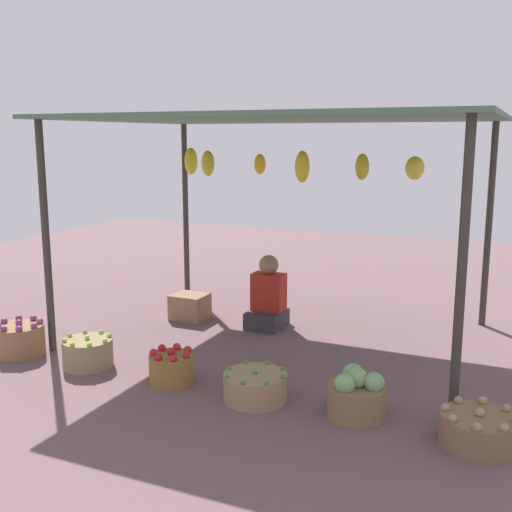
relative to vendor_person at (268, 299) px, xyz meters
name	(u,v)px	position (x,y,z in m)	size (l,w,h in m)	color
ground_plane	(281,336)	(0.26, -0.27, -0.30)	(14.00, 14.00, 0.00)	#6A4F53
market_stall_structure	(282,130)	(0.26, -0.26, 1.78)	(4.00, 2.84, 2.21)	#38332D
vendor_person	(268,299)	(0.00, 0.00, 0.00)	(0.36, 0.44, 0.78)	#363039
basket_purple_onions	(20,339)	(-1.77, -1.77, -0.15)	(0.45, 0.45, 0.34)	olive
basket_limes	(88,353)	(-0.99, -1.75, -0.17)	(0.44, 0.44, 0.29)	#8C7854
basket_red_apples	(172,368)	(-0.11, -1.77, -0.17)	(0.37, 0.37, 0.30)	olive
basket_green_chilies	(255,387)	(0.66, -1.79, -0.19)	(0.50, 0.50, 0.25)	#987C55
basket_cabbages	(357,396)	(1.45, -1.75, -0.14)	(0.43, 0.43, 0.37)	olive
basket_potatoes	(479,430)	(2.31, -1.85, -0.19)	(0.51, 0.51, 0.27)	brown
wooden_crate_near_vendor	(190,307)	(-0.90, -0.11, -0.16)	(0.38, 0.33, 0.28)	#8D6849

